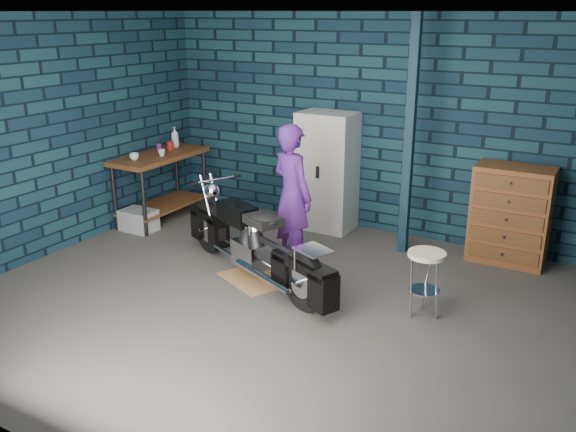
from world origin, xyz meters
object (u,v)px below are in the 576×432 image
motorcycle (254,237)px  locker (326,172)px  person (292,196)px  storage_bin (139,220)px  tool_chest (510,215)px  workbench (162,187)px  shop_stool (425,284)px

motorcycle → locker: bearing=116.4°
motorcycle → person: bearing=102.1°
person → storage_bin: size_ratio=3.59×
person → storage_bin: (-2.24, -0.05, -0.65)m
locker → tool_chest: 2.29m
workbench → tool_chest: bearing=10.3°
locker → shop_stool: size_ratio=2.39×
storage_bin → locker: size_ratio=0.29×
workbench → shop_stool: (3.94, -0.92, -0.14)m
person → storage_bin: 2.34m
person → tool_chest: 2.44m
shop_stool → locker: bearing=137.5°
storage_bin → shop_stool: shop_stool is taller
shop_stool → person: bearing=164.1°
workbench → person: (2.26, -0.45, 0.34)m
person → storage_bin: person is taller
workbench → locker: bearing=20.9°
workbench → storage_bin: bearing=-87.7°
workbench → motorcycle: (2.14, -1.03, 0.02)m
person → tool_chest: bearing=-124.7°
locker → tool_chest: locker is taller
person → shop_stool: (1.68, -0.48, -0.48)m
tool_chest → motorcycle: bearing=-140.6°
motorcycle → storage_bin: size_ratio=4.85×
storage_bin → tool_chest: 4.54m
storage_bin → shop_stool: size_ratio=0.70×
storage_bin → tool_chest: bearing=16.6°
motorcycle → shop_stool: 1.81m
workbench → tool_chest: (4.35, 0.79, 0.10)m
person → locker: bearing=-56.5°
storage_bin → locker: (2.05, 1.29, 0.62)m
tool_chest → shop_stool: size_ratio=1.74×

